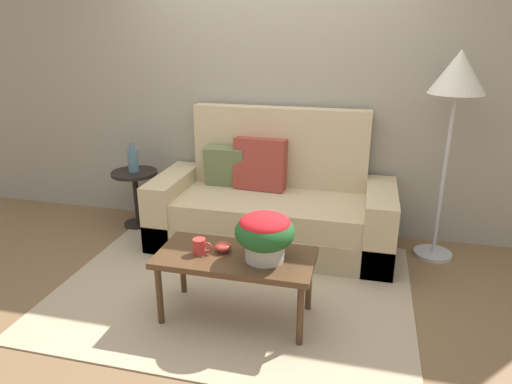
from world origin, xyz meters
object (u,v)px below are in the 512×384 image
Objects in this scene: couch at (272,207)px; table_vase at (133,160)px; floor_lamp at (457,84)px; potted_plant at (265,232)px; coffee_table at (236,262)px; side_table at (136,188)px; snack_bowl at (223,247)px; coffee_mug at (200,246)px.

table_vase is (-1.35, 0.08, 0.33)m from couch.
potted_plant is (-1.19, -1.26, -0.79)m from floor_lamp.
floor_lamp reaches higher than couch.
floor_lamp is 4.53× the size of potted_plant.
floor_lamp reaches higher than potted_plant.
table_vase is at bearing 141.11° from potted_plant.
couch is 2.04× the size of coffee_table.
potted_plant reaches higher than side_table.
table_vase is (-1.56, 1.25, 0.02)m from potted_plant.
floor_lamp is at bearing 39.60° from snack_bowl.
table_vase reaches higher than coffee_table.
couch is at bearing -2.89° from side_table.
potted_plant is at bearing -8.01° from snack_bowl.
side_table is 0.28m from table_vase.
coffee_table is at bearing -89.64° from couch.
potted_plant is (0.19, -0.01, 0.23)m from coffee_table.
floor_lamp reaches higher than coffee_mug.
couch is at bearing 85.76° from snack_bowl.
couch is at bearing -176.61° from floor_lamp.
side_table is (-1.35, 0.07, 0.04)m from couch.
coffee_table is at bearing -42.32° from side_table.
table_vase is (-0.00, 0.01, 0.28)m from side_table.
table_vase is at bearing 136.26° from snack_bowl.
table_vase reaches higher than potted_plant.
side_table is 1.71m from coffee_mug.
couch is 15.98× the size of coffee_mug.
coffee_table is 0.31m from potted_plant.
floor_lamp is 14.98× the size of snack_bowl.
side_table is at bearing 137.68° from coffee_table.
side_table is at bearing -62.10° from table_vase.
floor_lamp is at bearing 38.62° from coffee_mug.
snack_bowl is 1.76m from table_vase.
floor_lamp is at bearing 42.08° from coffee_table.
floor_lamp reaches higher than side_table.
couch reaches higher than coffee_mug.
floor_lamp reaches higher than snack_bowl.
potted_plant is at bearing -38.89° from table_vase.
coffee_mug reaches higher than coffee_table.
side_table is 2.01m from potted_plant.
coffee_mug is (-0.42, -0.02, -0.13)m from potted_plant.
snack_bowl reaches higher than coffee_table.
couch reaches higher than coffee_table.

